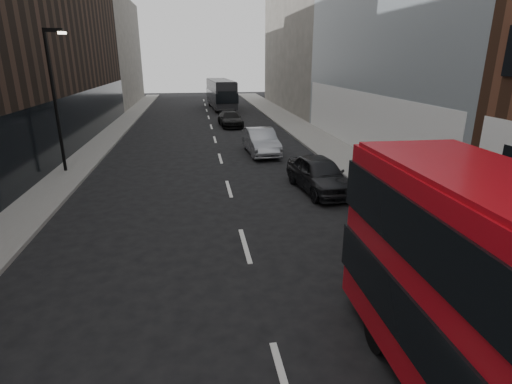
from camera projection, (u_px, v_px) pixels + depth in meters
name	position (u px, v px, depth m)	size (l,w,h in m)	color
sidewalk_right	(316.00, 138.00, 29.93)	(3.00, 80.00, 0.15)	slate
sidewalk_left	(100.00, 145.00, 27.71)	(2.00, 80.00, 0.15)	slate
building_victorian	(304.00, 22.00, 45.25)	(6.50, 24.00, 21.00)	#605D55
building_left_mid	(54.00, 41.00, 29.70)	(5.00, 24.00, 14.00)	black
building_left_far	(111.00, 52.00, 50.48)	(5.00, 20.00, 13.00)	#605D55
street_lamp	(55.00, 92.00, 19.82)	(1.06, 0.22, 7.00)	black
grey_bus	(221.00, 93.00, 47.59)	(3.12, 10.58, 3.38)	black
car_a	(319.00, 174.00, 18.07)	(1.87, 4.66, 1.59)	black
car_b	(261.00, 141.00, 25.19)	(1.68, 4.81, 1.59)	gray
car_c	(230.00, 119.00, 35.46)	(1.84, 4.53, 1.31)	black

